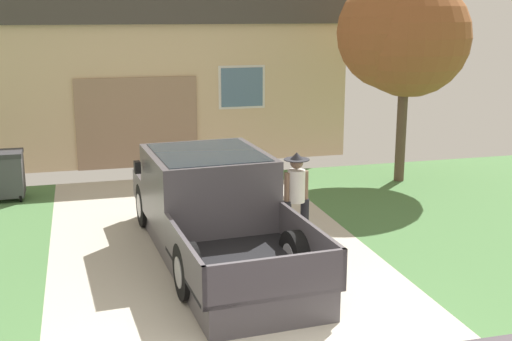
# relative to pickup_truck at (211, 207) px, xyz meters

# --- Properties ---
(pickup_truck) EXTENTS (2.30, 5.47, 1.63)m
(pickup_truck) POSITION_rel_pickup_truck_xyz_m (0.00, 0.00, 0.00)
(pickup_truck) COLOR #4D494E
(pickup_truck) RESTS_ON ground
(person_with_hat) EXTENTS (0.47, 0.42, 1.65)m
(person_with_hat) POSITION_rel_pickup_truck_xyz_m (1.38, -0.33, 0.21)
(person_with_hat) COLOR black
(person_with_hat) RESTS_ON ground
(handbag) EXTENTS (0.39, 0.20, 0.43)m
(handbag) POSITION_rel_pickup_truck_xyz_m (1.61, -0.62, -0.61)
(handbag) COLOR #232328
(handbag) RESTS_ON ground
(house_with_garage) EXTENTS (9.91, 5.88, 4.39)m
(house_with_garage) POSITION_rel_pickup_truck_xyz_m (0.23, 9.20, 1.49)
(house_with_garage) COLOR #D0B48B
(house_with_garage) RESTS_ON ground
(front_yard_tree) EXTENTS (2.97, 2.89, 4.73)m
(front_yard_tree) POSITION_rel_pickup_truck_xyz_m (5.18, 3.62, 2.59)
(front_yard_tree) COLOR brown
(front_yard_tree) RESTS_ON ground
(wheeled_trash_bin) EXTENTS (0.60, 0.72, 1.03)m
(wheeled_trash_bin) POSITION_rel_pickup_truck_xyz_m (-3.51, 4.07, -0.17)
(wheeled_trash_bin) COLOR #424247
(wheeled_trash_bin) RESTS_ON ground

